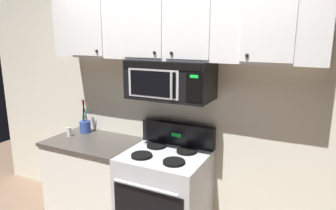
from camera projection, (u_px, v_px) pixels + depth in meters
name	position (u px, v px, depth m)	size (l,w,h in m)	color
back_wall	(181.00, 99.00, 3.00)	(5.20, 0.10, 2.70)	silver
stove_range	(165.00, 197.00, 2.88)	(0.76, 0.69, 1.12)	#B7BABF
over_range_microwave	(170.00, 79.00, 2.73)	(0.76, 0.43, 0.35)	black
upper_cabinets	(172.00, 28.00, 2.65)	(2.50, 0.36, 0.55)	silver
counter_segment	(95.00, 180.00, 3.25)	(0.93, 0.65, 0.90)	white
utensil_crock_blue	(85.00, 125.00, 3.38)	(0.12, 0.12, 0.37)	#384C9E
salt_shaker	(69.00, 132.00, 3.26)	(0.05, 0.05, 0.10)	white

